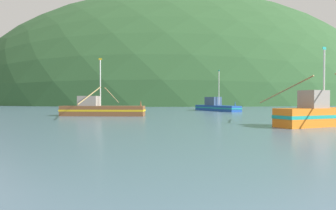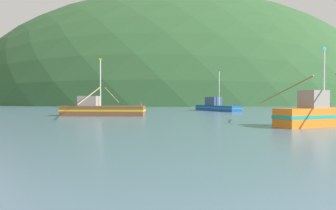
# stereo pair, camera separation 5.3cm
# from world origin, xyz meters

# --- Properties ---
(hill_mid_left) EXTENTS (165.67, 132.54, 106.39)m
(hill_mid_left) POSITION_xyz_m (37.01, 170.77, 0.00)
(hill_mid_left) COLOR #2D562D
(hill_mid_left) RESTS_ON ground
(hill_far_right) EXTENTS (186.97, 149.58, 98.79)m
(hill_far_right) POSITION_xyz_m (30.60, 148.31, 0.00)
(hill_far_right) COLOR #2D562D
(hill_far_right) RESTS_ON ground
(fishing_boat_orange) EXTENTS (8.53, 13.65, 5.90)m
(fishing_boat_orange) POSITION_xyz_m (12.21, 18.48, 0.85)
(fishing_boat_orange) COLOR orange
(fishing_boat_orange) RESTS_ON ground
(fishing_boat_blue) EXTENTS (4.51, 11.57, 6.82)m
(fishing_boat_blue) POSITION_xyz_m (14.12, 48.06, 0.74)
(fishing_boat_blue) COLOR #19479E
(fishing_boat_blue) RESTS_ON ground
(fishing_boat_brown) EXTENTS (10.19, 16.63, 6.85)m
(fishing_boat_brown) POSITION_xyz_m (-4.53, 35.54, 0.79)
(fishing_boat_brown) COLOR brown
(fishing_boat_brown) RESTS_ON ground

